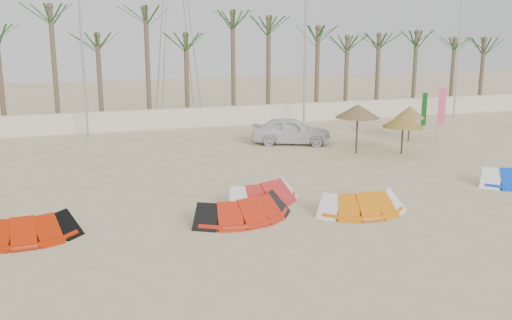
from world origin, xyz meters
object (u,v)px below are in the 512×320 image
object	(u,v)px
kite_red_right	(262,190)
parasol_mid	(403,121)
parasol_right	(410,112)
kite_orange	(358,201)
kite_red_mid	(241,206)
kite_red_left	(24,225)
parasol_left	(358,111)
car	(291,131)

from	to	relation	value
kite_red_right	parasol_mid	xyz separation A→B (m)	(9.65, 5.61, 1.36)
parasol_mid	parasol_right	xyz separation A→B (m)	(2.40, 3.05, -0.07)
kite_orange	parasol_mid	xyz separation A→B (m)	(6.82, 7.99, 1.36)
kite_red_mid	parasol_right	distance (m)	16.97
kite_red_right	parasol_mid	bearing A→B (deg)	30.17
kite_red_left	kite_red_mid	distance (m)	7.02
kite_red_left	kite_red_mid	bearing A→B (deg)	-1.79
kite_orange	parasol_right	world-z (taller)	parasol_right
kite_red_mid	kite_red_right	world-z (taller)	same
kite_red_right	parasol_mid	world-z (taller)	parasol_mid
kite_red_right	parasol_left	xyz separation A→B (m)	(7.48, 6.53, 1.82)
kite_red_right	kite_red_left	bearing A→B (deg)	-170.16
kite_red_left	parasol_mid	distance (m)	19.40
kite_red_right	kite_orange	size ratio (longest dim) A/B	1.08
kite_red_mid	kite_red_right	xyz separation A→B (m)	(1.35, 1.67, -0.00)
parasol_mid	kite_red_left	bearing A→B (deg)	-158.60
kite_orange	parasol_mid	world-z (taller)	parasol_mid
kite_red_right	car	bearing A→B (deg)	62.74
kite_red_mid	kite_orange	distance (m)	4.24
kite_red_right	car	size ratio (longest dim) A/B	0.80
kite_red_mid	kite_orange	bearing A→B (deg)	-9.54
kite_orange	parasol_left	world-z (taller)	parasol_left
parasol_left	parasol_right	bearing A→B (deg)	25.06
parasol_left	parasol_mid	bearing A→B (deg)	-22.83
kite_red_left	car	xyz separation A→B (m)	(13.50, 11.41, 0.34)
kite_red_right	kite_orange	world-z (taller)	same
parasol_right	parasol_mid	bearing A→B (deg)	-128.16
parasol_left	car	xyz separation A→B (m)	(-2.35, 3.43, -1.48)
kite_red_mid	parasol_mid	xyz separation A→B (m)	(11.00, 7.28, 1.35)
kite_orange	parasol_right	size ratio (longest dim) A/B	1.60
parasol_mid	car	world-z (taller)	parasol_mid
kite_red_left	kite_orange	size ratio (longest dim) A/B	1.02
car	kite_red_mid	bearing A→B (deg)	174.16
parasol_mid	kite_red_right	bearing A→B (deg)	-149.83
kite_orange	car	world-z (taller)	car
kite_red_mid	kite_red_right	size ratio (longest dim) A/B	1.08
kite_red_left	parasol_right	world-z (taller)	parasol_right
parasol_left	parasol_right	distance (m)	5.08
kite_orange	parasol_mid	size ratio (longest dim) A/B	1.52
parasol_right	car	size ratio (longest dim) A/B	0.46
parasol_left	kite_red_right	bearing A→B (deg)	-138.89
parasol_mid	parasol_right	distance (m)	3.88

